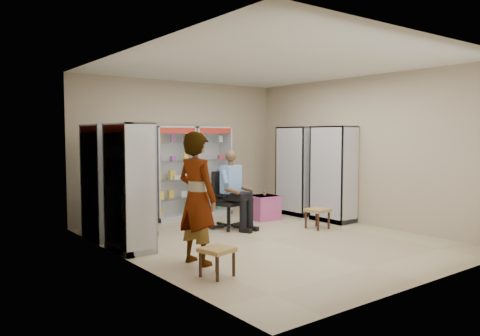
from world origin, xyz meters
TOP-DOWN VIEW (x-y plane):
  - floor at (0.00, 0.00)m, footprint 6.00×6.00m
  - room_shell at (0.00, 0.00)m, footprint 5.02×6.02m
  - cabinet_back_left at (-1.30, 2.73)m, footprint 0.90×0.50m
  - cabinet_back_mid at (-0.35, 2.73)m, footprint 0.90×0.50m
  - cabinet_back_right at (0.60, 2.73)m, footprint 0.90×0.50m
  - cabinet_right_far at (2.23, 1.60)m, footprint 0.90×0.50m
  - cabinet_right_near at (2.23, 0.50)m, footprint 0.90×0.50m
  - cabinet_left_far at (-2.23, 1.80)m, footprint 0.90×0.50m
  - cabinet_left_near at (-2.23, 0.70)m, footprint 0.90×0.50m
  - wooden_chair at (-1.55, 2.00)m, footprint 0.42×0.42m
  - seated_customer at (-1.55, 1.95)m, footprint 0.44×0.60m
  - office_chair at (0.03, 1.20)m, footprint 0.76×0.76m
  - seated_shopkeeper at (0.03, 1.15)m, footprint 0.64×0.76m
  - pink_trunk at (1.21, 1.53)m, footprint 0.59×0.57m
  - tea_glass at (1.25, 1.57)m, footprint 0.07×0.07m
  - woven_stool_a at (1.40, 0.16)m, footprint 0.41×0.41m
  - woven_stool_b at (-1.90, -1.23)m, footprint 0.45×0.45m
  - standing_man at (-1.78, -0.56)m, footprint 0.57×0.75m

SIDE VIEW (x-z plane):
  - floor at x=0.00m, z-range 0.00..0.00m
  - woven_stool_b at x=-1.90m, z-range 0.00..0.38m
  - woven_stool_a at x=1.40m, z-range 0.00..0.39m
  - pink_trunk at x=1.21m, z-range 0.00..0.52m
  - wooden_chair at x=-1.55m, z-range 0.00..0.94m
  - office_chair at x=0.03m, z-range 0.00..1.12m
  - tea_glass at x=1.25m, z-range 0.52..0.62m
  - seated_customer at x=-1.55m, z-range 0.00..1.34m
  - seated_shopkeeper at x=0.03m, z-range 0.00..1.42m
  - standing_man at x=-1.78m, z-range 0.00..1.86m
  - cabinet_back_left at x=-1.30m, z-range 0.00..2.00m
  - cabinet_back_mid at x=-0.35m, z-range 0.00..2.00m
  - cabinet_back_right at x=0.60m, z-range 0.00..2.00m
  - cabinet_right_far at x=2.23m, z-range 0.00..2.00m
  - cabinet_right_near at x=2.23m, z-range 0.00..2.00m
  - cabinet_left_far at x=-2.23m, z-range 0.00..2.00m
  - cabinet_left_near at x=-2.23m, z-range 0.00..2.00m
  - room_shell at x=0.00m, z-range 0.46..3.47m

